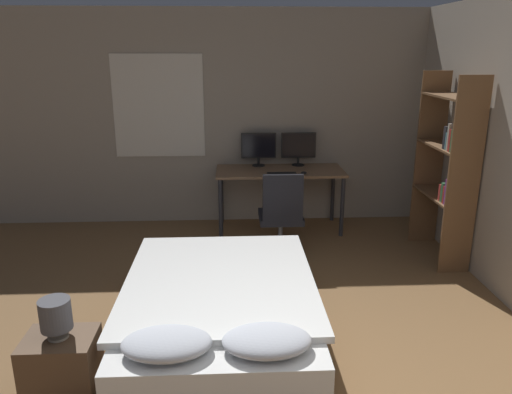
% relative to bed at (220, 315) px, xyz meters
% --- Properties ---
extents(wall_back, '(12.00, 0.08, 2.70)m').
position_rel_bed_xyz_m(wall_back, '(0.43, 2.98, 1.10)').
color(wall_back, '#9E9384').
rests_on(wall_back, ground_plane).
extents(bed, '(1.46, 2.08, 0.58)m').
position_rel_bed_xyz_m(bed, '(0.00, 0.00, 0.00)').
color(bed, '#846647').
rests_on(bed, ground_plane).
extents(nightstand, '(0.44, 0.35, 0.49)m').
position_rel_bed_xyz_m(nightstand, '(-0.99, -0.63, -0.01)').
color(nightstand, brown).
rests_on(nightstand, ground_plane).
extents(bedside_lamp, '(0.19, 0.19, 0.26)m').
position_rel_bed_xyz_m(bedside_lamp, '(-0.99, -0.63, 0.39)').
color(bedside_lamp, gray).
rests_on(bedside_lamp, nightstand).
extents(desk, '(1.57, 0.68, 0.77)m').
position_rel_bed_xyz_m(desk, '(0.70, 2.57, 0.43)').
color(desk, '#846042').
rests_on(desk, ground_plane).
extents(monitor_left, '(0.44, 0.16, 0.42)m').
position_rel_bed_xyz_m(monitor_left, '(0.44, 2.81, 0.76)').
color(monitor_left, black).
rests_on(monitor_left, desk).
extents(monitor_right, '(0.44, 0.16, 0.42)m').
position_rel_bed_xyz_m(monitor_right, '(0.96, 2.81, 0.76)').
color(monitor_right, black).
rests_on(monitor_right, desk).
extents(keyboard, '(0.35, 0.13, 0.02)m').
position_rel_bed_xyz_m(keyboard, '(0.70, 2.33, 0.53)').
color(keyboard, black).
rests_on(keyboard, desk).
extents(computer_mouse, '(0.07, 0.05, 0.04)m').
position_rel_bed_xyz_m(computer_mouse, '(0.97, 2.33, 0.53)').
color(computer_mouse, black).
rests_on(computer_mouse, desk).
extents(office_chair, '(0.52, 0.52, 0.95)m').
position_rel_bed_xyz_m(office_chair, '(0.64, 1.78, 0.12)').
color(office_chair, black).
rests_on(office_chair, ground_plane).
extents(bookshelf, '(0.33, 0.91, 1.99)m').
position_rel_bed_xyz_m(bookshelf, '(2.37, 1.54, 0.84)').
color(bookshelf, brown).
rests_on(bookshelf, ground_plane).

